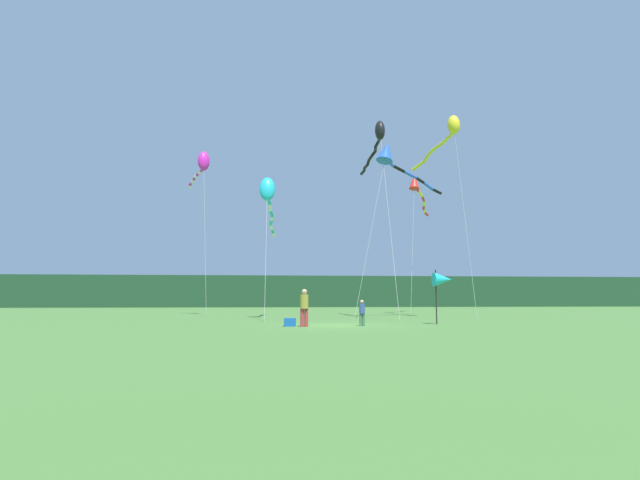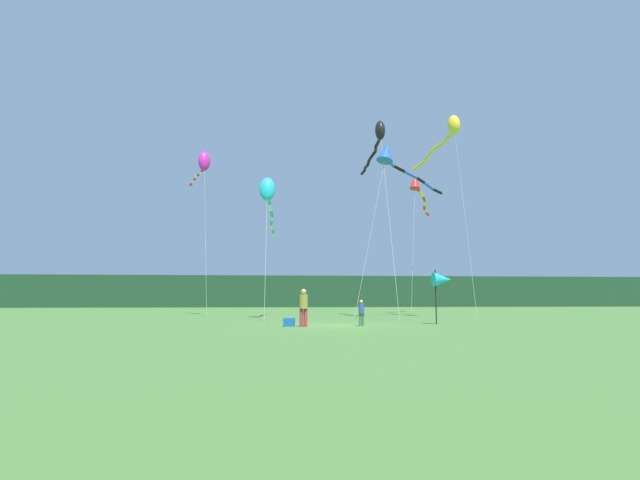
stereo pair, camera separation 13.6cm
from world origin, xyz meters
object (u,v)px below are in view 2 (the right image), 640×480
Objects in this scene: person_adult at (304,306)px; kite_yellow at (449,132)px; kite_cyan at (268,196)px; kite_magenta at (203,164)px; cooler_box at (289,322)px; kite_black at (378,137)px; kite_red at (417,187)px; kite_blue at (391,156)px; banner_flag_pole at (442,280)px; person_child at (361,311)px.

person_adult is 0.13× the size of kite_yellow.
kite_cyan reaches higher than person_adult.
cooler_box is at bearing -68.14° from kite_magenta.
kite_magenta reaches higher than kite_cyan.
kite_magenta is 12.95m from kite_black.
kite_black is (-4.75, -7.40, 1.64)m from kite_red.
kite_magenta is at bearing 155.77° from kite_black.
person_adult is 3.20× the size of cooler_box.
kite_magenta is at bearing -172.79° from kite_red.
kite_black reaches higher than kite_magenta.
kite_red is 0.87× the size of kite_black.
kite_magenta reaches higher than kite_blue.
kite_magenta is (-13.14, 13.07, 8.80)m from banner_flag_pole.
kite_blue reaches higher than kite_cyan.
kite_blue is at bearing 49.90° from cooler_box.
kite_yellow reaches higher than kite_magenta.
kite_magenta is at bearing 157.24° from kite_yellow.
kite_black is at bearing 161.51° from kite_yellow.
person_child is 20.33m from kite_red.
kite_blue is (-4.09, -8.13, 0.14)m from kite_red.
kite_magenta is 1.07× the size of kite_red.
person_adult is 7.12m from banner_flag_pole.
person_child is 13.06m from kite_blue.
kite_black is 4.48m from kite_yellow.
kite_magenta is 8.31m from kite_cyan.
kite_red is at bearing 57.29° from kite_black.
cooler_box is at bearing -130.10° from kite_blue.
person_adult is at bearing -121.76° from kite_red.
kite_magenta is at bearing 111.86° from cooler_box.
person_child is 15.15m from kite_yellow.
kite_magenta is at bearing 122.05° from person_child.
kite_cyan is 8.20m from kite_blue.
person_adult reaches higher than cooler_box.
kite_blue is (7.74, -0.13, 2.70)m from kite_cyan.
kite_black reaches higher than kite_cyan.
person_child is (2.65, 0.24, -0.27)m from person_adult.
kite_red is 8.99m from kite_yellow.
kite_red is at bearing 56.11° from cooler_box.
kite_yellow is at bearing 65.48° from banner_flag_pole.
kite_yellow is at bearing -22.76° from kite_magenta.
kite_black is at bearing 4.94° from kite_cyan.
kite_cyan reaches higher than person_child.
kite_cyan is (4.71, -5.92, -3.45)m from kite_magenta.
person_adult is 15.18m from kite_black.
cooler_box is (-3.26, 0.15, -0.47)m from person_child.
kite_cyan is 0.82× the size of kite_blue.
kite_cyan is at bearing 139.68° from banner_flag_pole.
kite_red reaches higher than person_adult.
kite_red is at bearing 86.74° from kite_yellow.
kite_red reaches higher than kite_cyan.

